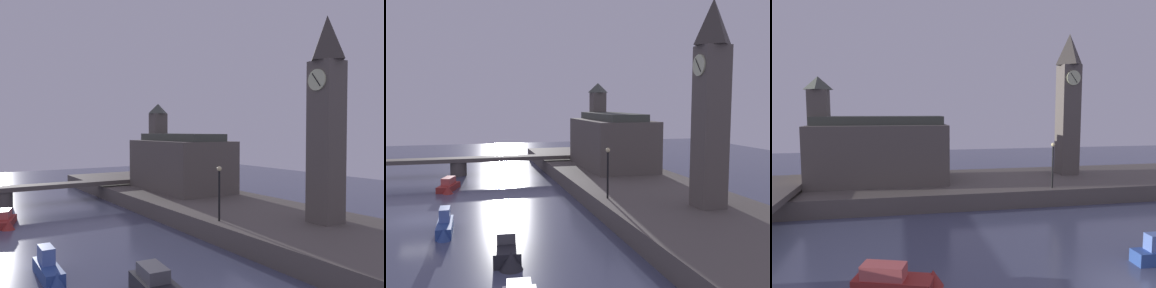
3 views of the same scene
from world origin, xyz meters
The scene contains 7 objects.
far_embankment centered at (0.00, 20.00, 0.75)m, with size 70.00×12.00×1.50m, color #5B544C.
clock_tower centered at (7.42, 21.25, 9.33)m, with size 2.21×2.26×15.11m.
parliament_hall centered at (-12.88, 20.77, 4.67)m, with size 12.86×6.99×10.14m.
bridge_span centered at (-20.08, 3.06, 1.67)m, with size 2.23×33.88×2.22m.
streetlamp centered at (2.83, 14.95, 4.05)m, with size 0.36×0.36×4.11m.
boat_tour_blue centered at (4.10, 2.36, 0.56)m, with size 4.37×1.11×1.75m.
boat_dinghy_red centered at (-10.77, 2.13, 0.46)m, with size 4.62×2.40×1.43m.
Camera 1 is at (26.91, -2.76, 8.24)m, focal length 37.60 mm.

